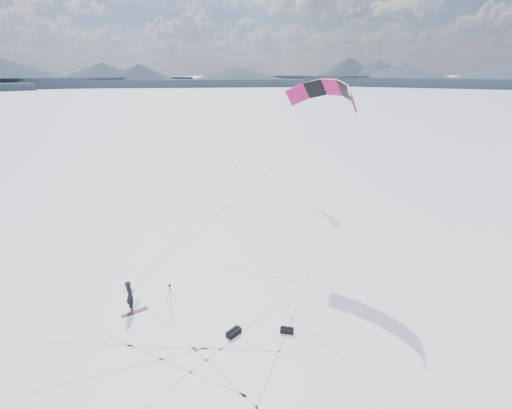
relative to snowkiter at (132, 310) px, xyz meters
name	(u,v)px	position (x,y,z in m)	size (l,w,h in m)	color
ground	(192,317)	(2.94, -2.01, 0.00)	(1800.00, 1800.00, 0.00)	white
horizon_hills	(186,244)	(2.94, -2.01, 4.45)	(704.47, 706.88, 10.18)	#212D3C
snow_tracks	(187,326)	(2.53, -2.65, 0.00)	(17.62, 14.39, 0.01)	silver
snowkiter	(132,310)	(0.00, 0.00, 0.00)	(0.67, 0.44, 1.83)	black
snowboard	(135,312)	(0.14, -0.35, 0.02)	(1.46, 0.27, 0.04)	maroon
tripod	(170,291)	(2.17, -0.29, 0.81)	(0.56, 0.57, 1.26)	black
gear_bag_a	(234,332)	(4.59, -4.26, 0.16)	(0.89, 0.69, 0.36)	black
gear_bag_b	(287,330)	(7.18, -5.13, 0.14)	(0.75, 0.66, 0.31)	black
power_kite	(326,93)	(14.13, 3.29, 11.24)	(15.50, 6.28, 11.02)	#C0135E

